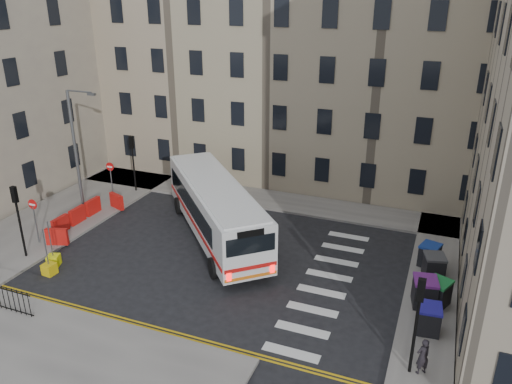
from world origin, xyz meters
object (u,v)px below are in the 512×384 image
Objects in this scene: wheelie_bin_d at (434,266)px; bollard_chevron at (49,269)px; bollard_yellow at (54,260)px; wheelie_bin_a at (429,319)px; wheelie_bin_b at (425,292)px; bus at (215,207)px; streetlamp at (76,151)px; wheelie_bin_c at (438,293)px; pedestrian at (423,356)px; wheelie_bin_e at (429,255)px.

wheelie_bin_d reaches higher than bollard_chevron.
bollard_yellow is at bearing -177.31° from wheelie_bin_d.
wheelie_bin_d is 2.26× the size of bollard_chevron.
wheelie_bin_b reaches higher than wheelie_bin_a.
bollard_yellow is 0.90m from bollard_chevron.
bollard_yellow is at bearing -178.53° from bus.
wheelie_bin_c is (22.29, -2.47, -3.56)m from streetlamp.
pedestrian is at bearing -73.59° from bus.
streetlamp is 23.47m from pedestrian.
wheelie_bin_c reaches higher than bollard_chevron.
pedestrian reaches higher than wheelie_bin_b.
streetlamp is 13.57× the size of bollard_chevron.
bus is at bearing 153.12° from wheelie_bin_a.
wheelie_bin_c is at bearing -53.85° from bus.
bollard_yellow is (-19.29, -3.58, -0.48)m from wheelie_bin_c.
pedestrian is (-0.05, -2.77, 0.16)m from wheelie_bin_a.
bollard_chevron is at bearing -139.29° from wheelie_bin_e.
wheelie_bin_a is 2.03× the size of bollard_chevron.
wheelie_bin_b is 0.62m from wheelie_bin_c.
wheelie_bin_b is 2.33× the size of bollard_chevron.
streetlamp reaches higher than wheelie_bin_a.
pedestrian reaches higher than wheelie_bin_a.
bus is 7.91× the size of wheelie_bin_b.
wheelie_bin_c is (0.24, 2.19, 0.01)m from wheelie_bin_a.
wheelie_bin_b is (-0.33, 1.95, 0.06)m from wheelie_bin_a.
bollard_chevron is (-18.55, -6.79, -0.49)m from wheelie_bin_d.
wheelie_bin_a is 0.90× the size of wheelie_bin_d.
streetlamp is 9.92m from bus.
bus is 18.40× the size of bollard_chevron.
pedestrian is at bearing -4.14° from bollard_yellow.
bollard_yellow is at bearing -146.13° from wheelie_bin_c.
bus is (9.62, 0.21, -2.40)m from streetlamp.
wheelie_bin_d reaches higher than wheelie_bin_c.
bus is 8.43× the size of wheelie_bin_e.
streetlamp is at bearing 162.08° from wheelie_bin_b.
wheelie_bin_e is 2.18× the size of bollard_yellow.
wheelie_bin_e is (21.69, 1.17, -3.58)m from streetlamp.
streetlamp is 5.27× the size of pedestrian.
wheelie_bin_a is 2.20m from wheelie_bin_c.
bollard_yellow is at bearing 179.31° from wheelie_bin_b.
wheelie_bin_c is at bearing -6.32° from streetlamp.
wheelie_bin_d is 19.76m from bollard_chevron.
bus is 13.40m from wheelie_bin_a.
wheelie_bin_b is 0.98× the size of wheelie_bin_c.
wheelie_bin_a reaches higher than bollard_chevron.
wheelie_bin_d is 0.88× the size of pedestrian.
bollard_yellow is 1.00× the size of bollard_chevron.
streetlamp is 22.17m from wheelie_bin_b.
bollard_yellow is (-19.00, 1.38, -0.62)m from pedestrian.
bollard_chevron is (-18.29, -4.13, -0.53)m from wheelie_bin_b.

